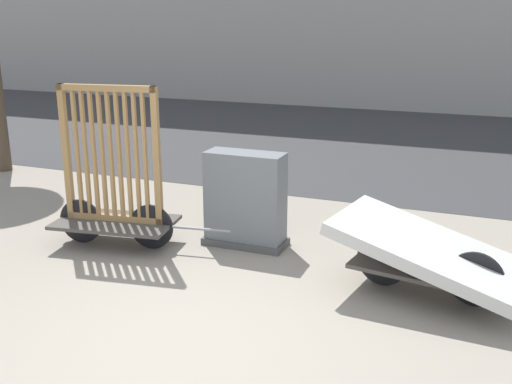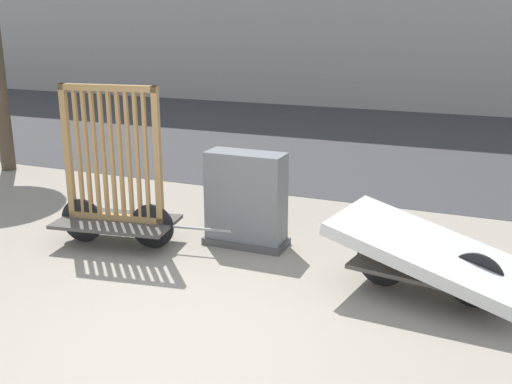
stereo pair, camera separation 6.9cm
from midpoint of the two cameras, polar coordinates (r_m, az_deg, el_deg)
The scene contains 5 objects.
ground_plane at distance 5.04m, azimuth -7.03°, elevation -14.08°, with size 60.00×60.00×0.00m, color gray.
road_strip at distance 12.96m, azimuth 12.27°, elevation 4.68°, with size 56.00×8.98×0.01m.
bike_cart_with_bedframe at distance 6.95m, azimuth -13.01°, elevation 0.01°, with size 2.08×0.94×1.84m.
bike_cart_with_mattress at distance 5.83m, azimuth 16.44°, elevation -5.68°, with size 2.31×1.33×0.72m.
utility_cabinet at distance 6.81m, azimuth -0.67°, elevation -1.06°, with size 0.95×0.42×1.09m.
Camera 2 is at (2.23, -3.74, 2.54)m, focal length 42.00 mm.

